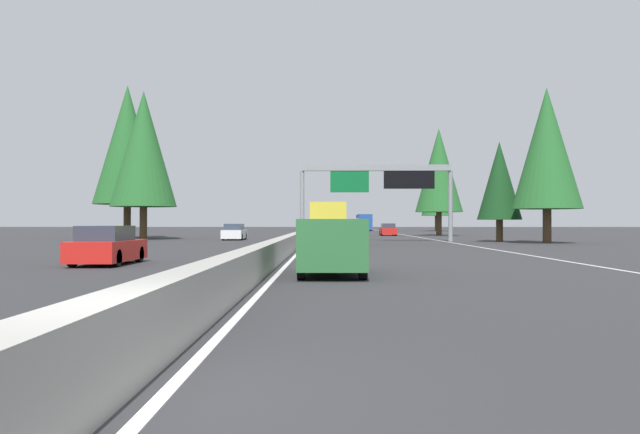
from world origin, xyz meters
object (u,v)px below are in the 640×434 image
object	(u,v)px
sedan_mid_left	(327,231)
conifer_right_mid	(499,181)
bus_mid_right	(364,222)
conifer_right_distant	(437,189)
sedan_far_center	(388,230)
minivan_distant_b	(332,244)
conifer_left_near	(144,149)
sign_gantry_overhead	(378,180)
oncoming_near	(107,247)
conifer_left_mid	(127,145)
conifer_right_near	(547,148)
conifer_right_far	(439,170)
box_truck_near_right	(328,222)
oncoming_far	(234,232)

from	to	relation	value
sedan_mid_left	conifer_right_mid	xyz separation A→B (m)	(-11.50, -14.24, 4.33)
bus_mid_right	sedan_mid_left	size ratio (longest dim) A/B	2.61
bus_mid_right	conifer_right_distant	size ratio (longest dim) A/B	0.89
sedan_far_center	bus_mid_right	bearing A→B (deg)	0.29
minivan_distant_b	conifer_left_near	world-z (taller)	conifer_left_near
sign_gantry_overhead	conifer_right_mid	distance (m)	9.95
oncoming_near	conifer_left_mid	xyz separation A→B (m)	(41.91, 12.21, 8.88)
sedan_mid_left	bus_mid_right	bearing A→B (deg)	-6.84
minivan_distant_b	oncoming_near	xyz separation A→B (m)	(4.66, 8.46, -0.27)
bus_mid_right	conifer_right_mid	size ratio (longest dim) A/B	1.39
oncoming_near	conifer_right_mid	bearing A→B (deg)	142.21
conifer_right_near	conifer_left_near	xyz separation A→B (m)	(10.57, 34.04, 1.20)
sedan_far_center	sedan_mid_left	xyz separation A→B (m)	(-13.07, 7.37, 0.00)
oncoming_near	conifer_right_mid	xyz separation A→B (m)	(29.07, -22.54, 4.33)
conifer_right_far	bus_mid_right	bearing A→B (deg)	7.83
sign_gantry_overhead	box_truck_near_right	xyz separation A→B (m)	(-7.33, 4.20, -3.47)
sedan_mid_left	conifer_right_far	distance (m)	20.17
bus_mid_right	oncoming_far	distance (m)	67.67
conifer_right_far	conifer_right_near	bearing A→B (deg)	-173.20
conifer_left_mid	minivan_distant_b	bearing A→B (deg)	-156.07
bus_mid_right	conifer_right_near	bearing A→B (deg)	-172.56
sign_gantry_overhead	sedan_mid_left	xyz separation A→B (m)	(11.19, 4.29, -4.40)
oncoming_far	conifer_right_near	size ratio (longest dim) A/B	0.37
sedan_mid_left	oncoming_far	distance (m)	10.53
conifer_right_mid	conifer_left_mid	size ratio (longest dim) A/B	0.53
sedan_far_center	sedan_mid_left	bearing A→B (deg)	150.58
conifer_right_far	sedan_far_center	bearing A→B (deg)	90.57
sedan_mid_left	conifer_right_far	bearing A→B (deg)	-45.82
bus_mid_right	oncoming_near	world-z (taller)	bus_mid_right
box_truck_near_right	sedan_mid_left	world-z (taller)	box_truck_near_right
sign_gantry_overhead	minivan_distant_b	world-z (taller)	sign_gantry_overhead
bus_mid_right	conifer_left_near	xyz separation A→B (m)	(-64.10, 24.29, 6.76)
oncoming_near	conifer_left_near	xyz separation A→B (m)	(35.95, 8.85, 7.79)
conifer_right_far	conifer_left_mid	distance (m)	36.05
sedan_mid_left	sign_gantry_overhead	bearing A→B (deg)	-159.02
sign_gantry_overhead	bus_mid_right	size ratio (longest dim) A/B	1.10
conifer_right_near	conifer_right_mid	size ratio (longest dim) A/B	1.45
box_truck_near_right	conifer_left_near	xyz separation A→B (m)	(13.91, 17.25, 6.86)
box_truck_near_right	oncoming_far	size ratio (longest dim) A/B	1.93
sedan_mid_left	conifer_right_near	distance (m)	23.65
oncoming_far	conifer_left_mid	size ratio (longest dim) A/B	0.28
conifer_right_distant	oncoming_far	bearing A→B (deg)	155.15
box_truck_near_right	conifer_right_mid	size ratio (longest dim) A/B	1.03
conifer_right_distant	minivan_distant_b	bearing A→B (deg)	168.64
conifer_left_near	sedan_far_center	bearing A→B (deg)	-54.20
conifer_left_near	conifer_right_distant	bearing A→B (deg)	-31.86
conifer_right_distant	conifer_left_mid	xyz separation A→B (m)	(-54.59, 41.00, 1.72)
sedan_mid_left	conifer_right_distant	bearing A→B (deg)	-20.11
box_truck_near_right	conifer_right_near	bearing A→B (deg)	-78.75
conifer_left_mid	oncoming_near	bearing A→B (deg)	-163.76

